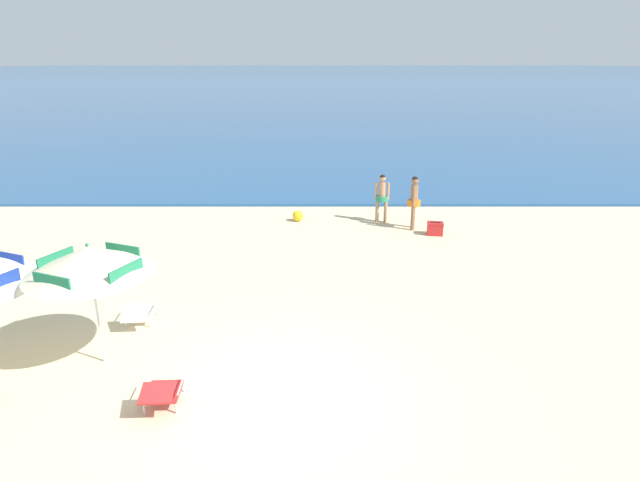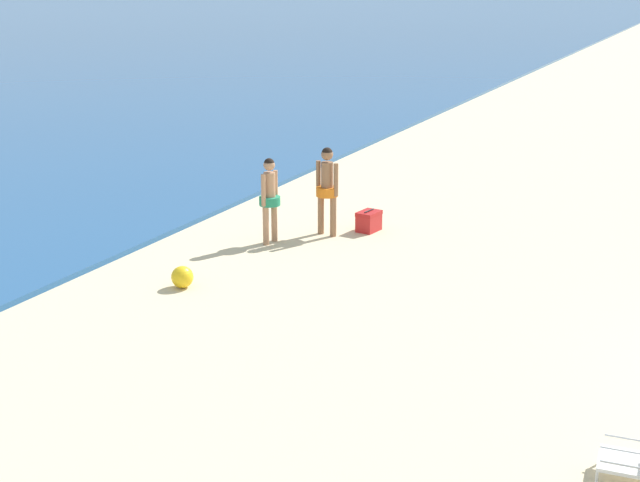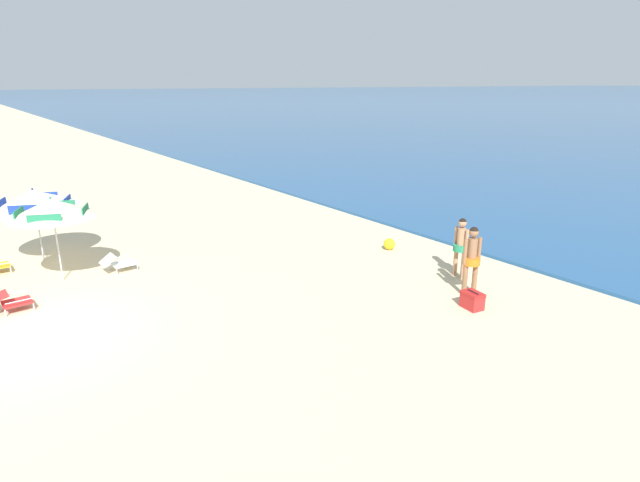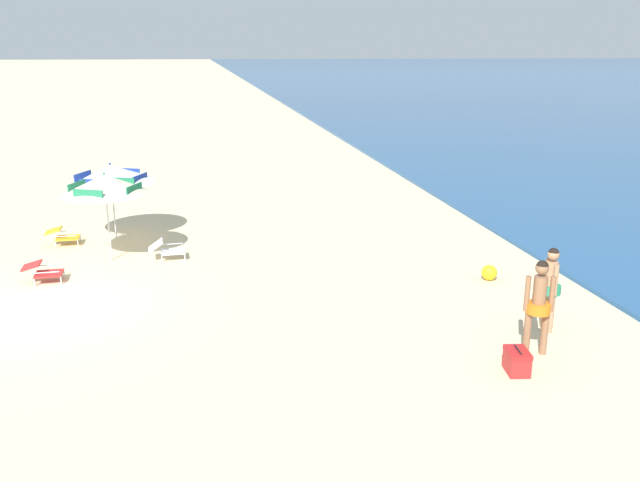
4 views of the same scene
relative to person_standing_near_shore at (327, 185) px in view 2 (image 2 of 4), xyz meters
The scene contains 4 objects.
person_standing_near_shore is the anchor object (origin of this frame).
person_standing_beside 1.20m from the person_standing_near_shore, 141.52° to the left, with size 0.48×0.40×1.63m.
cooler_box 1.18m from the person_standing_near_shore, 46.66° to the right, with size 0.54×0.42×0.43m.
beach_ball 3.95m from the person_standing_near_shore, 167.23° to the left, with size 0.36×0.36×0.36m, color yellow.
Camera 2 is at (-11.64, 2.06, 4.96)m, focal length 50.70 mm.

